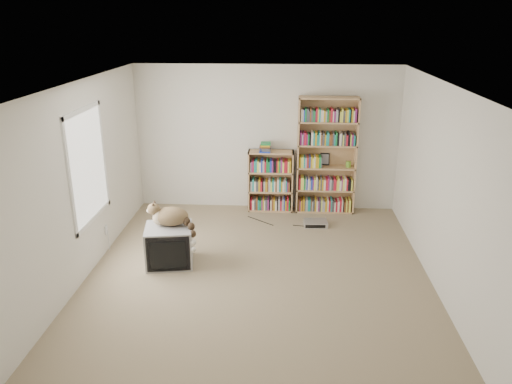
# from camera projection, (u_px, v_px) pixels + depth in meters

# --- Properties ---
(floor) EXTENTS (4.50, 5.00, 0.01)m
(floor) POSITION_uv_depth(u_px,v_px,m) (258.00, 274.00, 6.66)
(floor) COLOR gray
(floor) RESTS_ON ground
(wall_back) EXTENTS (4.50, 0.02, 2.50)m
(wall_back) POSITION_uv_depth(u_px,v_px,m) (266.00, 139.00, 8.59)
(wall_back) COLOR silver
(wall_back) RESTS_ON floor
(wall_front) EXTENTS (4.50, 0.02, 2.50)m
(wall_front) POSITION_uv_depth(u_px,v_px,m) (240.00, 288.00, 3.89)
(wall_front) COLOR silver
(wall_front) RESTS_ON floor
(wall_left) EXTENTS (0.02, 5.00, 2.50)m
(wall_left) POSITION_uv_depth(u_px,v_px,m) (83.00, 182.00, 6.37)
(wall_left) COLOR silver
(wall_left) RESTS_ON floor
(wall_right) EXTENTS (0.02, 5.00, 2.50)m
(wall_right) POSITION_uv_depth(u_px,v_px,m) (441.00, 189.00, 6.11)
(wall_right) COLOR silver
(wall_right) RESTS_ON floor
(ceiling) EXTENTS (4.50, 5.00, 0.02)m
(ceiling) POSITION_uv_depth(u_px,v_px,m) (258.00, 84.00, 5.82)
(ceiling) COLOR white
(ceiling) RESTS_ON wall_back
(window) EXTENTS (0.02, 1.22, 1.52)m
(window) POSITION_uv_depth(u_px,v_px,m) (88.00, 166.00, 6.50)
(window) COLOR white
(window) RESTS_ON wall_left
(crt_tv) EXTENTS (0.71, 0.66, 0.54)m
(crt_tv) POSITION_uv_depth(u_px,v_px,m) (169.00, 245.00, 6.86)
(crt_tv) COLOR gray
(crt_tv) RESTS_ON floor
(cat) EXTENTS (0.72, 0.51, 0.57)m
(cat) POSITION_uv_depth(u_px,v_px,m) (174.00, 220.00, 6.76)
(cat) COLOR #3D2919
(cat) RESTS_ON crt_tv
(bookcase_tall) EXTENTS (1.00, 0.30, 2.00)m
(bookcase_tall) POSITION_uv_depth(u_px,v_px,m) (326.00, 159.00, 8.50)
(bookcase_tall) COLOR #A77D53
(bookcase_tall) RESTS_ON floor
(bookcase_short) EXTENTS (0.78, 0.30, 1.07)m
(bookcase_short) POSITION_uv_depth(u_px,v_px,m) (271.00, 183.00, 8.70)
(bookcase_short) COLOR #A77D53
(bookcase_short) RESTS_ON floor
(book_stack) EXTENTS (0.19, 0.24, 0.16)m
(book_stack) POSITION_uv_depth(u_px,v_px,m) (265.00, 147.00, 8.44)
(book_stack) COLOR red
(book_stack) RESTS_ON bookcase_short
(green_mug) EXTENTS (0.09, 0.09, 0.10)m
(green_mug) POSITION_uv_depth(u_px,v_px,m) (348.00, 164.00, 8.49)
(green_mug) COLOR #679D2D
(green_mug) RESTS_ON bookcase_tall
(framed_print) EXTENTS (0.16, 0.05, 0.21)m
(framed_print) POSITION_uv_depth(u_px,v_px,m) (325.00, 159.00, 8.59)
(framed_print) COLOR black
(framed_print) RESTS_ON bookcase_tall
(dvd_player) EXTENTS (0.39, 0.29, 0.09)m
(dvd_player) POSITION_uv_depth(u_px,v_px,m) (316.00, 223.00, 8.16)
(dvd_player) COLOR silver
(dvd_player) RESTS_ON floor
(wall_outlet) EXTENTS (0.01, 0.08, 0.13)m
(wall_outlet) POSITION_uv_depth(u_px,v_px,m) (106.00, 230.00, 7.22)
(wall_outlet) COLOR silver
(wall_outlet) RESTS_ON wall_left
(floor_cables) EXTENTS (1.20, 0.70, 0.01)m
(floor_cables) POSITION_uv_depth(u_px,v_px,m) (288.00, 222.00, 8.31)
(floor_cables) COLOR black
(floor_cables) RESTS_ON floor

